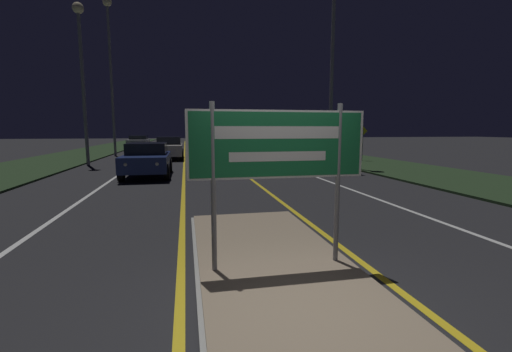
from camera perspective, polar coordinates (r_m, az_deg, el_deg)
name	(u,v)px	position (r m, az deg, el deg)	size (l,w,h in m)	color
ground_plane	(304,312)	(4.12, 7.94, -21.57)	(160.00, 160.00, 0.00)	#232326
median_island	(277,269)	(5.07, 3.54, -15.14)	(2.31, 6.23, 0.10)	#999993
verge_left	(51,161)	(24.87, -30.99, 2.09)	(5.00, 100.00, 0.08)	#23381E
verge_right	(335,157)	(25.80, 13.04, 3.16)	(5.00, 100.00, 0.08)	#23381E
centre_line_yellow_left	(185,154)	(28.45, -11.83, 3.53)	(0.12, 70.00, 0.01)	gold
centre_line_yellow_right	(218,154)	(28.56, -6.40, 3.67)	(0.12, 70.00, 0.01)	gold
lane_line_white_left	(148,155)	(28.60, -17.56, 3.36)	(0.12, 70.00, 0.01)	silver
lane_line_white_right	(251,154)	(28.96, -0.76, 3.77)	(0.12, 70.00, 0.01)	silver
edge_line_white_left	(108,156)	(29.06, -23.46, 3.15)	(0.10, 70.00, 0.01)	silver
edge_line_white_right	(286,153)	(29.67, 4.95, 3.84)	(0.10, 70.00, 0.01)	silver
highway_sign	(278,151)	(4.67, 3.72, 4.18)	(2.47, 0.07, 2.27)	gray
streetlight_left_near	(81,56)	(21.73, -27.12, 17.39)	(0.59, 0.59, 8.70)	gray
streetlight_left_far	(110,50)	(28.69, -23.20, 18.74)	(0.63, 0.63, 11.40)	gray
streetlight_right_near	(333,30)	(19.43, 12.73, 22.61)	(0.61, 0.61, 10.39)	gray
car_receding_0	(324,156)	(17.41, 11.28, 3.30)	(1.89, 4.42, 1.30)	navy
car_receding_1	(290,148)	(24.49, 5.75, 4.70)	(1.94, 4.71, 1.36)	#B7B7BC
car_receding_2	(224,143)	(33.77, -5.28, 5.53)	(1.85, 4.62, 1.35)	black
car_approaching_0	(147,159)	(15.47, -17.67, 2.74)	(1.95, 4.10, 1.44)	navy
car_approaching_1	(169,147)	(24.31, -14.23, 4.63)	(1.86, 4.63, 1.52)	silver
car_approaching_2	(139,142)	(38.09, -18.96, 5.45)	(2.03, 4.49, 1.39)	#B7B7BC
warning_sign	(363,140)	(22.52, 17.34, 5.79)	(0.60, 0.06, 2.15)	gray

